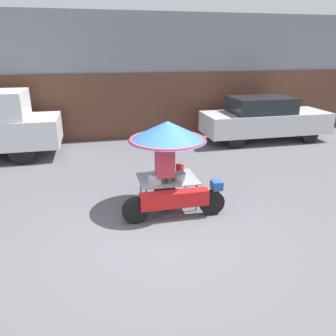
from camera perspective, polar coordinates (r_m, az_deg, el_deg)
ground_plane at (r=6.34m, az=-0.65°, el=-10.72°), size 36.00×36.00×0.00m
shopfront_building at (r=13.29m, az=-8.27°, el=15.52°), size 28.00×2.06×4.46m
vendor_motorcycle_cart at (r=6.70m, az=0.09°, el=4.15°), size 2.10×1.62×1.87m
vendor_person at (r=6.69m, az=-0.55°, el=-0.74°), size 0.38×0.22×1.55m
parked_car at (r=12.61m, az=16.38°, el=8.24°), size 4.59×1.65×1.60m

